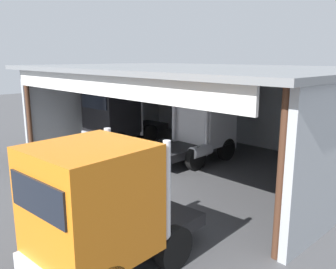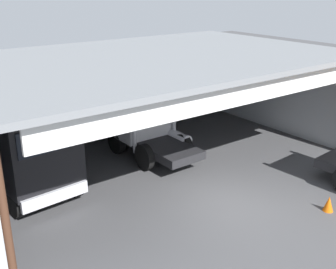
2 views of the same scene
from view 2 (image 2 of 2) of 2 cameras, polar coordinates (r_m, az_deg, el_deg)
ground_plane at (r=15.63m, az=7.87°, el=-9.07°), size 80.00×80.00×0.00m
workshop_shed at (r=18.77m, az=-4.33°, el=7.18°), size 16.35×10.92×4.71m
truck_black_center_bay at (r=15.71m, az=-18.14°, el=-2.00°), size 2.98×5.43×3.70m
truck_white_center_right_bay at (r=19.10m, az=-3.36°, el=3.02°), size 2.58×4.85×3.81m
oil_drum at (r=21.52m, az=-14.16°, el=0.18°), size 0.58×0.58×0.90m
tool_cart at (r=21.13m, az=-15.51°, el=-0.18°), size 0.90×0.60×1.00m
traffic_cone at (r=15.83m, az=21.09°, el=-8.82°), size 0.36×0.36×0.56m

